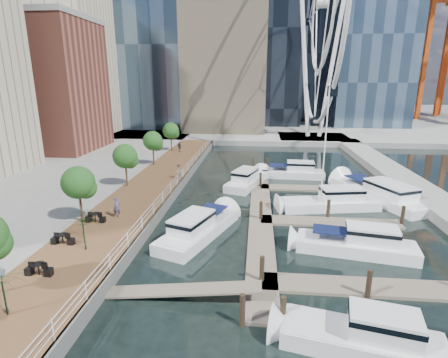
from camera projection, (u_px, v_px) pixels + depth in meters
name	position (u px, v px, depth m)	size (l,w,h in m)	color
ground	(217.00, 264.00, 23.63)	(520.00, 520.00, 0.00)	black
boardwalk	(152.00, 188.00, 38.71)	(6.00, 60.00, 1.00)	brown
seawall	(178.00, 189.00, 38.43)	(0.25, 60.00, 1.00)	#595954
land_far	(251.00, 115.00, 121.25)	(200.00, 114.00, 1.00)	gray
breakwater	(406.00, 183.00, 40.82)	(4.00, 60.00, 1.00)	gray
pier	(313.00, 139.00, 72.04)	(14.00, 12.00, 1.00)	gray
railing	(177.00, 180.00, 38.16)	(0.10, 60.00, 1.05)	white
floating_docks	(314.00, 210.00, 32.33)	(16.00, 34.00, 2.60)	#6D6051
midrise_condos	(0.00, 70.00, 48.81)	(19.00, 67.00, 28.00)	#BCAD8E
ferris_wheel	(323.00, 4.00, 65.17)	(5.80, 45.60, 47.80)	white
street_trees	(125.00, 156.00, 36.95)	(2.60, 42.60, 4.60)	#3F2B1C
cafe_tables	(52.00, 253.00, 22.31)	(2.50, 13.70, 0.74)	black
yacht_foreground	(355.00, 253.00, 25.25)	(2.43, 9.06, 2.15)	white
pedestrian_near	(117.00, 207.00, 28.92)	(0.64, 0.42, 1.77)	#4C4E66
pedestrian_mid	(178.00, 171.00, 40.35)	(0.90, 0.70, 1.84)	gray
pedestrian_far	(180.00, 147.00, 55.79)	(1.01, 0.42, 1.72)	#333740
moored_yachts	(315.00, 208.00, 34.20)	(24.60, 33.54, 11.50)	white
cafe_seating	(63.00, 246.00, 21.61)	(3.83, 11.24, 2.30)	#0E3314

